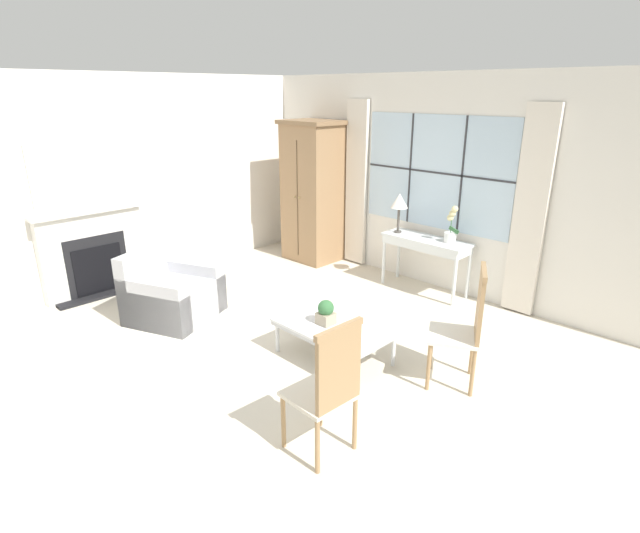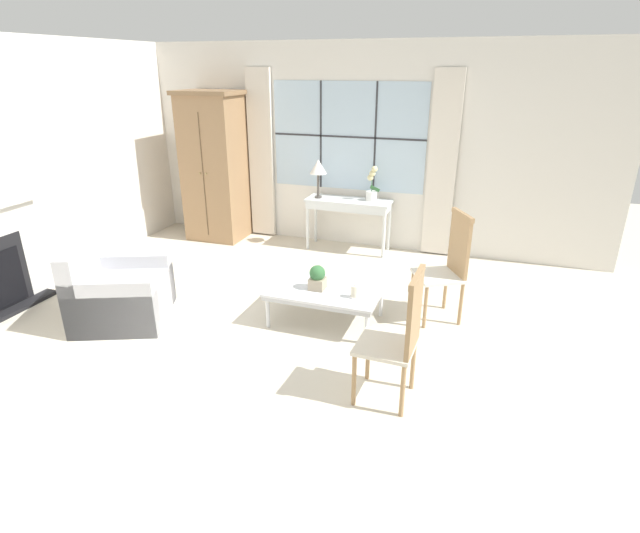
{
  "view_description": "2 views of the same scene",
  "coord_description": "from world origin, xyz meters",
  "px_view_note": "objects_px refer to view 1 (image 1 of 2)",
  "views": [
    {
      "loc": [
        3.58,
        -2.72,
        2.58
      ],
      "look_at": [
        0.32,
        0.53,
        0.95
      ],
      "focal_mm": 28.0,
      "sensor_mm": 36.0,
      "label": 1
    },
    {
      "loc": [
        1.98,
        -3.84,
        2.48
      ],
      "look_at": [
        0.44,
        0.57,
        0.59
      ],
      "focal_mm": 28.0,
      "sensor_mm": 36.0,
      "label": 2
    }
  ],
  "objects_px": {
    "table_lamp": "(399,202)",
    "armoire": "(313,192)",
    "armchair_upholstered": "(172,295)",
    "side_chair_wooden": "(467,322)",
    "pillar_candle": "(352,334)",
    "potted_orchid": "(451,228)",
    "potted_plant_small": "(326,312)",
    "coffee_table": "(334,328)",
    "console_table": "(426,245)",
    "fireplace": "(92,246)",
    "accent_chair_wooden": "(329,384)"
  },
  "relations": [
    {
      "from": "side_chair_wooden",
      "to": "pillar_candle",
      "type": "xyz_separation_m",
      "value": [
        -0.82,
        -0.62,
        -0.2
      ]
    },
    {
      "from": "table_lamp",
      "to": "coffee_table",
      "type": "relative_size",
      "value": 0.48
    },
    {
      "from": "table_lamp",
      "to": "armchair_upholstered",
      "type": "relative_size",
      "value": 0.46
    },
    {
      "from": "armoire",
      "to": "potted_plant_small",
      "type": "height_order",
      "value": "armoire"
    },
    {
      "from": "armchair_upholstered",
      "to": "side_chair_wooden",
      "type": "distance_m",
      "value": 3.41
    },
    {
      "from": "console_table",
      "to": "pillar_candle",
      "type": "height_order",
      "value": "console_table"
    },
    {
      "from": "fireplace",
      "to": "side_chair_wooden",
      "type": "relative_size",
      "value": 1.74
    },
    {
      "from": "armoire",
      "to": "potted_plant_small",
      "type": "bearing_deg",
      "value": -41.91
    },
    {
      "from": "table_lamp",
      "to": "pillar_candle",
      "type": "distance_m",
      "value": 2.65
    },
    {
      "from": "potted_plant_small",
      "to": "side_chair_wooden",
      "type": "bearing_deg",
      "value": 24.0
    },
    {
      "from": "armchair_upholstered",
      "to": "armoire",
      "type": "bearing_deg",
      "value": 98.47
    },
    {
      "from": "armchair_upholstered",
      "to": "side_chair_wooden",
      "type": "bearing_deg",
      "value": 19.86
    },
    {
      "from": "armoire",
      "to": "coffee_table",
      "type": "height_order",
      "value": "armoire"
    },
    {
      "from": "console_table",
      "to": "side_chair_wooden",
      "type": "distance_m",
      "value": 2.29
    },
    {
      "from": "armoire",
      "to": "accent_chair_wooden",
      "type": "distance_m",
      "value": 4.65
    },
    {
      "from": "table_lamp",
      "to": "potted_orchid",
      "type": "relative_size",
      "value": 1.13
    },
    {
      "from": "side_chair_wooden",
      "to": "accent_chair_wooden",
      "type": "distance_m",
      "value": 1.58
    },
    {
      "from": "potted_orchid",
      "to": "pillar_candle",
      "type": "distance_m",
      "value": 2.45
    },
    {
      "from": "console_table",
      "to": "potted_plant_small",
      "type": "bearing_deg",
      "value": -81.73
    },
    {
      "from": "coffee_table",
      "to": "potted_plant_small",
      "type": "distance_m",
      "value": 0.19
    },
    {
      "from": "armchair_upholstered",
      "to": "side_chair_wooden",
      "type": "relative_size",
      "value": 1.04
    },
    {
      "from": "console_table",
      "to": "table_lamp",
      "type": "relative_size",
      "value": 2.21
    },
    {
      "from": "armchair_upholstered",
      "to": "console_table",
      "type": "bearing_deg",
      "value": 59.97
    },
    {
      "from": "armchair_upholstered",
      "to": "coffee_table",
      "type": "distance_m",
      "value": 2.14
    },
    {
      "from": "armoire",
      "to": "side_chair_wooden",
      "type": "height_order",
      "value": "armoire"
    },
    {
      "from": "table_lamp",
      "to": "potted_plant_small",
      "type": "relative_size",
      "value": 2.14
    },
    {
      "from": "potted_orchid",
      "to": "pillar_candle",
      "type": "bearing_deg",
      "value": -79.78
    },
    {
      "from": "potted_plant_small",
      "to": "armchair_upholstered",
      "type": "bearing_deg",
      "value": -162.84
    },
    {
      "from": "console_table",
      "to": "potted_plant_small",
      "type": "distance_m",
      "value": 2.26
    },
    {
      "from": "armchair_upholstered",
      "to": "coffee_table",
      "type": "relative_size",
      "value": 1.04
    },
    {
      "from": "console_table",
      "to": "potted_orchid",
      "type": "height_order",
      "value": "potted_orchid"
    },
    {
      "from": "fireplace",
      "to": "potted_plant_small",
      "type": "xyz_separation_m",
      "value": [
        3.34,
        0.94,
        -0.16
      ]
    },
    {
      "from": "armoire",
      "to": "potted_plant_small",
      "type": "distance_m",
      "value": 3.24
    },
    {
      "from": "armchair_upholstered",
      "to": "pillar_candle",
      "type": "height_order",
      "value": "armchair_upholstered"
    },
    {
      "from": "fireplace",
      "to": "potted_orchid",
      "type": "distance_m",
      "value": 4.64
    },
    {
      "from": "pillar_candle",
      "to": "accent_chair_wooden",
      "type": "bearing_deg",
      "value": -56.87
    },
    {
      "from": "pillar_candle",
      "to": "side_chair_wooden",
      "type": "bearing_deg",
      "value": 37.13
    },
    {
      "from": "table_lamp",
      "to": "accent_chair_wooden",
      "type": "distance_m",
      "value": 3.71
    },
    {
      "from": "armoire",
      "to": "table_lamp",
      "type": "height_order",
      "value": "armoire"
    },
    {
      "from": "pillar_candle",
      "to": "potted_orchid",
      "type": "bearing_deg",
      "value": 100.22
    },
    {
      "from": "fireplace",
      "to": "potted_plant_small",
      "type": "relative_size",
      "value": 7.83
    },
    {
      "from": "console_table",
      "to": "armchair_upholstered",
      "type": "xyz_separation_m",
      "value": [
        -1.64,
        -2.83,
        -0.36
      ]
    },
    {
      "from": "table_lamp",
      "to": "accent_chair_wooden",
      "type": "relative_size",
      "value": 0.49
    },
    {
      "from": "armoire",
      "to": "fireplace",
      "type": "bearing_deg",
      "value": -107.66
    },
    {
      "from": "armchair_upholstered",
      "to": "pillar_candle",
      "type": "xyz_separation_m",
      "value": [
        2.37,
        0.53,
        0.15
      ]
    },
    {
      "from": "armoire",
      "to": "pillar_candle",
      "type": "xyz_separation_m",
      "value": [
        2.78,
        -2.2,
        -0.65
      ]
    },
    {
      "from": "table_lamp",
      "to": "armoire",
      "type": "bearing_deg",
      "value": -177.82
    },
    {
      "from": "potted_plant_small",
      "to": "console_table",
      "type": "bearing_deg",
      "value": 98.27
    },
    {
      "from": "armoire",
      "to": "side_chair_wooden",
      "type": "relative_size",
      "value": 1.89
    },
    {
      "from": "armoire",
      "to": "pillar_candle",
      "type": "height_order",
      "value": "armoire"
    }
  ]
}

